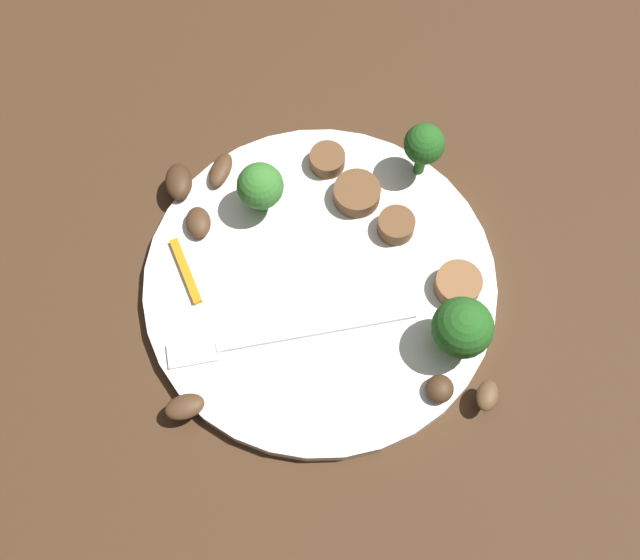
# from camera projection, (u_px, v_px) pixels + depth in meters

# --- Properties ---
(ground_plane) EXTENTS (1.40, 1.40, 0.00)m
(ground_plane) POSITION_uv_depth(u_px,v_px,m) (320.00, 287.00, 0.60)
(ground_plane) COLOR #422B19
(plate) EXTENTS (0.26, 0.26, 0.01)m
(plate) POSITION_uv_depth(u_px,v_px,m) (320.00, 283.00, 0.60)
(plate) COLOR white
(plate) RESTS_ON ground_plane
(fork) EXTENTS (0.18, 0.02, 0.00)m
(fork) POSITION_uv_depth(u_px,v_px,m) (273.00, 338.00, 0.57)
(fork) COLOR silver
(fork) RESTS_ON plate
(broccoli_floret_0) EXTENTS (0.03, 0.03, 0.05)m
(broccoli_floret_0) POSITION_uv_depth(u_px,v_px,m) (260.00, 187.00, 0.59)
(broccoli_floret_0) COLOR #408630
(broccoli_floret_0) RESTS_ON plate
(broccoli_floret_1) EXTENTS (0.04, 0.04, 0.05)m
(broccoli_floret_1) POSITION_uv_depth(u_px,v_px,m) (462.00, 328.00, 0.54)
(broccoli_floret_1) COLOR #296420
(broccoli_floret_1) RESTS_ON plate
(broccoli_floret_2) EXTENTS (0.03, 0.03, 0.05)m
(broccoli_floret_2) POSITION_uv_depth(u_px,v_px,m) (424.00, 145.00, 0.59)
(broccoli_floret_2) COLOR #296420
(broccoli_floret_2) RESTS_ON plate
(sausage_slice_0) EXTENTS (0.05, 0.05, 0.01)m
(sausage_slice_0) POSITION_uv_depth(u_px,v_px,m) (357.00, 194.00, 0.61)
(sausage_slice_0) COLOR brown
(sausage_slice_0) RESTS_ON plate
(sausage_slice_1) EXTENTS (0.04, 0.04, 0.01)m
(sausage_slice_1) POSITION_uv_depth(u_px,v_px,m) (396.00, 225.00, 0.60)
(sausage_slice_1) COLOR brown
(sausage_slice_1) RESTS_ON plate
(sausage_slice_2) EXTENTS (0.03, 0.03, 0.01)m
(sausage_slice_2) POSITION_uv_depth(u_px,v_px,m) (327.00, 160.00, 0.62)
(sausage_slice_2) COLOR brown
(sausage_slice_2) RESTS_ON plate
(sausage_slice_3) EXTENTS (0.05, 0.05, 0.01)m
(sausage_slice_3) POSITION_uv_depth(u_px,v_px,m) (458.00, 284.00, 0.58)
(sausage_slice_3) COLOR brown
(sausage_slice_3) RESTS_ON plate
(mushroom_0) EXTENTS (0.02, 0.03, 0.01)m
(mushroom_0) POSITION_uv_depth(u_px,v_px,m) (179.00, 182.00, 0.61)
(mushroom_0) COLOR #422B19
(mushroom_0) RESTS_ON plate
(mushroom_1) EXTENTS (0.02, 0.03, 0.01)m
(mushroom_1) POSITION_uv_depth(u_px,v_px,m) (487.00, 395.00, 0.55)
(mushroom_1) COLOR brown
(mushroom_1) RESTS_ON plate
(mushroom_2) EXTENTS (0.03, 0.02, 0.01)m
(mushroom_2) POSITION_uv_depth(u_px,v_px,m) (185.00, 407.00, 0.55)
(mushroom_2) COLOR #4C331E
(mushroom_2) RESTS_ON plate
(mushroom_3) EXTENTS (0.02, 0.03, 0.01)m
(mushroom_3) POSITION_uv_depth(u_px,v_px,m) (198.00, 222.00, 0.60)
(mushroom_3) COLOR #4C331E
(mushroom_3) RESTS_ON plate
(mushroom_4) EXTENTS (0.03, 0.03, 0.01)m
(mushroom_4) POSITION_uv_depth(u_px,v_px,m) (221.00, 170.00, 0.62)
(mushroom_4) COLOR #4C331E
(mushroom_4) RESTS_ON plate
(mushroom_5) EXTENTS (0.03, 0.03, 0.01)m
(mushroom_5) POSITION_uv_depth(u_px,v_px,m) (440.00, 389.00, 0.55)
(mushroom_5) COLOR #422B19
(mushroom_5) RESTS_ON plate
(pepper_strip_1) EXTENTS (0.02, 0.05, 0.00)m
(pepper_strip_1) POSITION_uv_depth(u_px,v_px,m) (186.00, 271.00, 0.59)
(pepper_strip_1) COLOR orange
(pepper_strip_1) RESTS_ON plate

